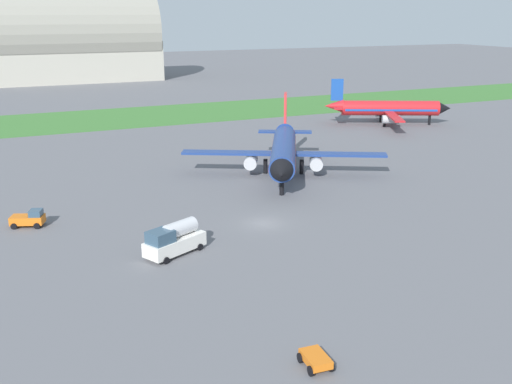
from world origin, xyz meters
TOP-DOWN VIEW (x-y plane):
  - ground_plane at (0.00, 0.00)m, footprint 600.00×600.00m
  - grass_taxiway_strip at (0.00, 77.93)m, footprint 360.00×28.00m
  - airplane_midfield_jet at (11.42, 17.90)m, footprint 27.52×27.45m
  - airplane_parked_jet_far at (50.34, 45.99)m, footprint 25.39×25.49m
  - baggage_cart_near_gate at (-9.03, -27.67)m, footprint 1.90×2.49m
  - pushback_tug_midfield at (-24.63, 9.99)m, footprint 4.01×3.09m
  - fuel_truck_by_runway at (-12.05, -4.55)m, footprint 6.90×4.98m
  - hangar_distant at (2.47, 162.80)m, footprint 56.21×30.75m

SIDE VIEW (x-z plane):
  - ground_plane at x=0.00m, z-range 0.00..0.00m
  - grass_taxiway_strip at x=0.00m, z-range 0.00..0.08m
  - baggage_cart_near_gate at x=-9.03m, z-range 0.12..1.02m
  - pushback_tug_midfield at x=-24.63m, z-range -0.06..1.89m
  - fuel_truck_by_runway at x=-12.05m, z-range -0.06..3.23m
  - airplane_parked_jet_far at x=50.34m, z-range -1.35..8.33m
  - airplane_midfield_jet at x=11.42m, z-range -1.48..9.13m
  - hangar_distant at x=2.47m, z-range -2.31..29.36m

